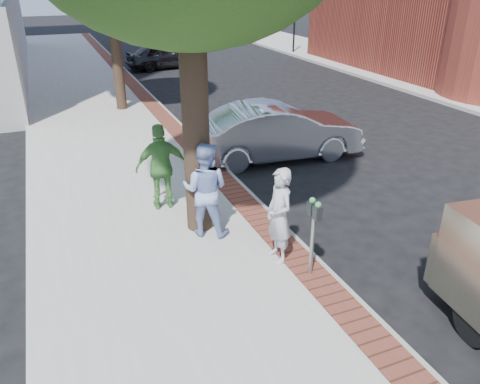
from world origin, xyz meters
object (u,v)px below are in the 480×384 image
person_gray (279,216)px  person_officer (205,189)px  bg_car (163,56)px  parking_meter (314,222)px  person_green (162,167)px  sedan_silver (277,132)px

person_gray → person_officer: person_officer is taller
person_gray → bg_car: bearing=170.3°
parking_meter → bg_car: size_ratio=0.36×
person_gray → person_green: size_ratio=0.93×
person_officer → bg_car: size_ratio=0.47×
person_gray → bg_car: (2.91, 20.15, -0.36)m
person_officer → bg_car: bearing=-68.4°
person_green → sedan_silver: bearing=-145.7°
person_green → sedan_silver: (3.91, 2.14, -0.32)m
parking_meter → person_officer: size_ratio=0.76×
parking_meter → person_green: (-1.73, 3.56, -0.08)m
bg_car → person_gray: bearing=164.4°
person_gray → sedan_silver: bearing=152.3°
parking_meter → sedan_silver: bearing=69.1°
sedan_silver → bg_car: (0.43, 15.11, -0.11)m
person_officer → person_green: bearing=-37.7°
parking_meter → person_officer: bearing=120.1°
person_green → parking_meter: bearing=121.5°
bg_car → person_green: bearing=158.5°
person_gray → bg_car: 20.36m
person_officer → person_green: person_green is taller
person_officer → parking_meter: bearing=153.2°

